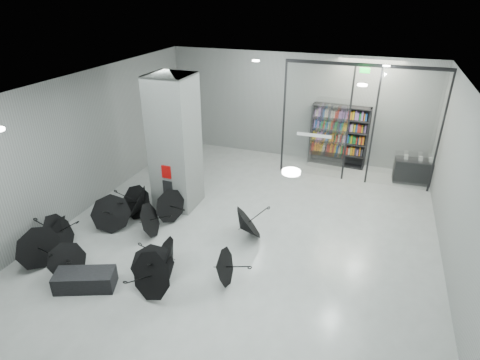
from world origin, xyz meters
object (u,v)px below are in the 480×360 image
(shop_counter, at_px, (415,171))
(umbrella_cluster, at_px, (134,236))
(bench, at_px, (85,280))
(bookshelf, at_px, (339,136))
(column, at_px, (175,143))

(shop_counter, height_order, umbrella_cluster, umbrella_cluster)
(bench, bearing_deg, umbrella_cluster, 62.40)
(bench, height_order, bookshelf, bookshelf)
(bench, relative_size, shop_counter, 0.95)
(umbrella_cluster, bearing_deg, bench, -95.68)
(column, height_order, bookshelf, column)
(shop_counter, xyz_separation_m, umbrella_cluster, (-6.98, -6.52, -0.09))
(umbrella_cluster, bearing_deg, bookshelf, 59.57)
(shop_counter, bearing_deg, column, -153.15)
(column, relative_size, shop_counter, 2.90)
(shop_counter, bearing_deg, bench, -134.32)
(bench, bearing_deg, shop_counter, 27.11)
(bench, relative_size, umbrella_cluster, 0.22)
(umbrella_cluster, bearing_deg, column, 89.86)
(bookshelf, distance_m, umbrella_cluster, 8.40)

